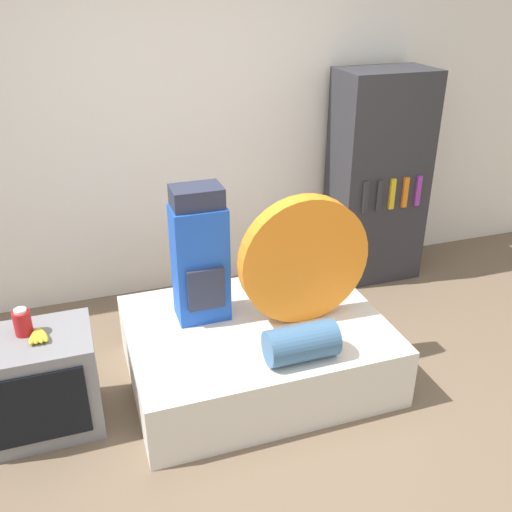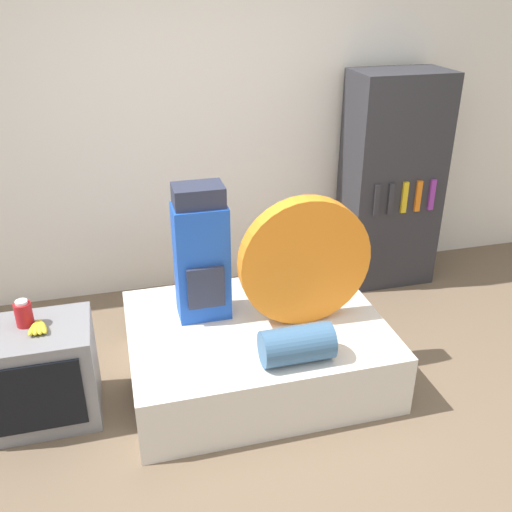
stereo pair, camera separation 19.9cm
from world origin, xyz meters
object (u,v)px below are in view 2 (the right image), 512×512
at_px(backpack, 201,255).
at_px(television, 38,374).
at_px(canister, 24,314).
at_px(bookshelf, 391,181).
at_px(sleeping_roll, 297,345).
at_px(tent_bag, 305,261).

relative_size(backpack, television, 1.33).
bearing_deg(canister, bookshelf, 20.64).
relative_size(sleeping_roll, television, 0.63).
distance_m(sleeping_roll, bookshelf, 1.91).
xyz_separation_m(television, bookshelf, (2.61, 1.05, 0.54)).
height_order(backpack, television, backpack).
height_order(sleeping_roll, canister, canister).
relative_size(tent_bag, canister, 5.21).
height_order(sleeping_roll, bookshelf, bookshelf).
xyz_separation_m(backpack, canister, (-1.00, -0.18, -0.14)).
relative_size(television, bookshelf, 0.38).
xyz_separation_m(backpack, tent_bag, (0.57, -0.21, -0.01)).
relative_size(television, canister, 4.17).
height_order(television, canister, canister).
distance_m(tent_bag, canister, 1.57).
xyz_separation_m(sleeping_roll, bookshelf, (1.23, 1.42, 0.35)).
bearing_deg(tent_bag, sleeping_roll, -113.25).
distance_m(backpack, bookshelf, 1.82).
bearing_deg(bookshelf, sleeping_roll, -130.96).
height_order(backpack, sleeping_roll, backpack).
xyz_separation_m(sleeping_roll, television, (-1.38, 0.36, -0.20)).
height_order(canister, bookshelf, bookshelf).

